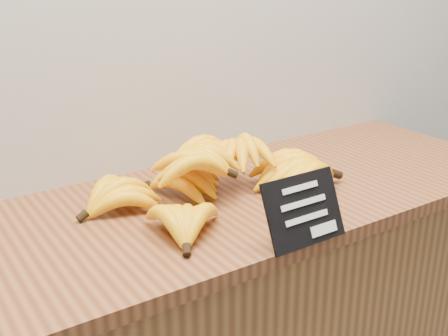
% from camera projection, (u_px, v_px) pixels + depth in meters
% --- Properties ---
extents(counter_top, '(1.58, 0.54, 0.03)m').
position_uv_depth(counter_top, '(211.00, 206.00, 1.23)').
color(counter_top, brown).
rests_on(counter_top, counter).
extents(chalkboard_sign, '(0.16, 0.06, 0.12)m').
position_uv_depth(chalkboard_sign, '(304.00, 210.00, 1.03)').
color(chalkboard_sign, black).
rests_on(chalkboard_sign, counter_top).
extents(banana_pile, '(0.58, 0.37, 0.12)m').
position_uv_depth(banana_pile, '(214.00, 177.00, 1.21)').
color(banana_pile, '#FFB90A').
rests_on(banana_pile, counter_top).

